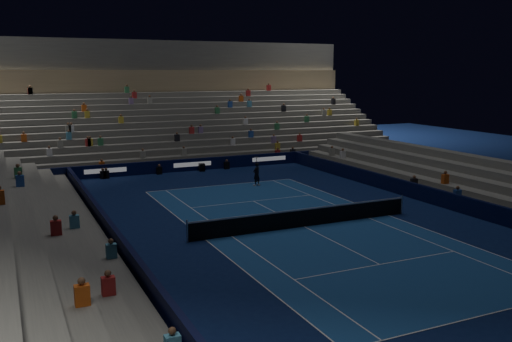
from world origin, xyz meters
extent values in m
plane|color=#0B1A47|center=(0.00, 0.00, 0.00)|extent=(90.00, 90.00, 0.00)
cube|color=#19478D|center=(0.00, 0.00, 0.01)|extent=(10.97, 23.77, 0.01)
cube|color=black|center=(0.00, 18.50, 0.50)|extent=(44.00, 0.25, 1.00)
cube|color=black|center=(9.70, 0.00, 0.50)|extent=(0.25, 37.00, 1.00)
cube|color=black|center=(-9.70, 0.00, 0.50)|extent=(0.25, 37.00, 1.00)
cube|color=#60605B|center=(0.00, 19.50, 0.25)|extent=(44.00, 1.00, 0.50)
cube|color=#60605B|center=(0.00, 20.50, 0.50)|extent=(44.00, 1.00, 1.00)
cube|color=#60605B|center=(0.00, 21.50, 0.75)|extent=(44.00, 1.00, 1.50)
cube|color=#60605B|center=(0.00, 22.50, 1.00)|extent=(44.00, 1.00, 2.00)
cube|color=#60605B|center=(0.00, 23.50, 1.25)|extent=(44.00, 1.00, 2.50)
cube|color=#60605B|center=(0.00, 24.50, 1.50)|extent=(44.00, 1.00, 3.00)
cube|color=#60605B|center=(0.00, 25.50, 1.75)|extent=(44.00, 1.00, 3.50)
cube|color=#60605B|center=(0.00, 26.50, 2.00)|extent=(44.00, 1.00, 4.00)
cube|color=#60605B|center=(0.00, 27.50, 2.25)|extent=(44.00, 1.00, 4.50)
cube|color=#60605B|center=(0.00, 28.50, 2.50)|extent=(44.00, 1.00, 5.00)
cube|color=#60605B|center=(0.00, 29.50, 2.75)|extent=(44.00, 1.00, 5.50)
cube|color=#60605B|center=(0.00, 30.50, 3.00)|extent=(44.00, 1.00, 6.00)
cube|color=#8F7B58|center=(0.00, 31.60, 7.10)|extent=(44.00, 0.60, 2.20)
cube|color=#4B4B49|center=(0.00, 33.00, 9.70)|extent=(44.00, 2.40, 3.00)
cube|color=slate|center=(10.50, 0.00, 0.25)|extent=(1.00, 37.00, 0.50)
cube|color=slate|center=(11.50, 0.00, 0.50)|extent=(1.00, 37.00, 1.00)
cube|color=slate|center=(12.50, 0.00, 0.75)|extent=(1.00, 37.00, 1.50)
cube|color=slate|center=(13.50, 0.00, 1.00)|extent=(1.00, 37.00, 2.00)
cube|color=slate|center=(14.50, 0.00, 1.25)|extent=(1.00, 37.00, 2.50)
cube|color=slate|center=(-10.50, 0.00, 0.25)|extent=(1.00, 37.00, 0.50)
cube|color=slate|center=(-11.50, 0.00, 0.50)|extent=(1.00, 37.00, 1.00)
cube|color=slate|center=(-12.50, 0.00, 0.75)|extent=(1.00, 37.00, 1.50)
cube|color=slate|center=(-13.50, 0.00, 1.00)|extent=(1.00, 37.00, 2.00)
cylinder|color=#B2B2B7|center=(-6.40, 0.00, 0.55)|extent=(0.10, 0.10, 1.10)
cylinder|color=#B2B2B7|center=(6.40, 0.00, 0.55)|extent=(0.10, 0.10, 1.10)
cube|color=black|center=(0.00, 0.00, 0.45)|extent=(12.80, 0.03, 0.90)
cube|color=white|center=(0.00, 0.00, 0.94)|extent=(12.80, 0.04, 0.08)
imported|color=black|center=(2.23, 10.71, 0.84)|extent=(0.72, 0.62, 1.68)
cube|color=black|center=(0.66, 17.97, 0.31)|extent=(0.54, 0.63, 0.61)
cylinder|color=black|center=(0.66, 17.51, 0.49)|extent=(0.21, 0.37, 0.16)
camera|label=1|loc=(-14.10, -24.36, 8.00)|focal=38.82mm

